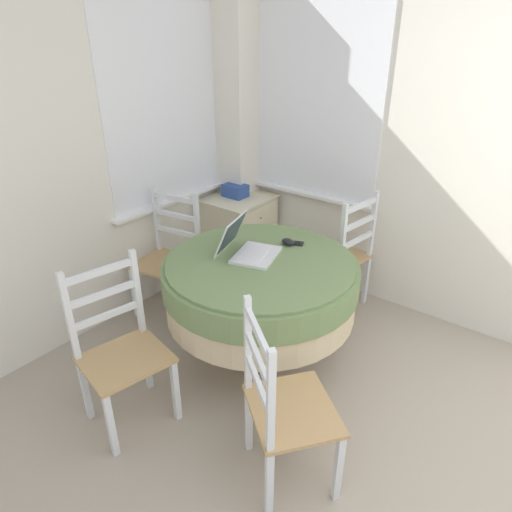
# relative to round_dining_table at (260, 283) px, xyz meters

# --- Properties ---
(corner_room_shell) EXTENTS (4.11, 5.02, 2.55)m
(corner_room_shell) POSITION_rel_round_dining_table_xyz_m (0.43, 0.02, 0.69)
(corner_room_shell) COLOR white
(corner_room_shell) RESTS_ON ground_plane
(round_dining_table) EXTENTS (1.22, 1.22, 0.75)m
(round_dining_table) POSITION_rel_round_dining_table_xyz_m (0.00, 0.00, 0.00)
(round_dining_table) COLOR #4C3D2D
(round_dining_table) RESTS_ON ground_plane
(laptop) EXTENTS (0.40, 0.42, 0.24)m
(laptop) POSITION_rel_round_dining_table_xyz_m (0.02, 0.11, 0.21)
(laptop) COLOR silver
(laptop) RESTS_ON round_dining_table
(computer_mouse) EXTENTS (0.06, 0.09, 0.05)m
(computer_mouse) POSITION_rel_round_dining_table_xyz_m (0.29, -0.01, 0.18)
(computer_mouse) COLOR black
(computer_mouse) RESTS_ON round_dining_table
(cell_phone) EXTENTS (0.10, 0.13, 0.01)m
(cell_phone) POSITION_rel_round_dining_table_xyz_m (0.33, -0.03, 0.17)
(cell_phone) COLOR black
(cell_phone) RESTS_ON round_dining_table
(dining_chair_near_back_window) EXTENTS (0.45, 0.49, 0.96)m
(dining_chair_near_back_window) POSITION_rel_round_dining_table_xyz_m (0.06, 0.92, -0.14)
(dining_chair_near_back_window) COLOR tan
(dining_chair_near_back_window) RESTS_ON ground_plane
(dining_chair_near_right_window) EXTENTS (0.49, 0.44, 0.96)m
(dining_chair_near_right_window) POSITION_rel_round_dining_table_xyz_m (0.90, -0.11, -0.14)
(dining_chair_near_right_window) COLOR tan
(dining_chair_near_right_window) RESTS_ON ground_plane
(dining_chair_camera_near) EXTENTS (0.57, 0.58, 0.96)m
(dining_chair_camera_near) POSITION_rel_round_dining_table_xyz_m (-0.66, -0.63, -0.14)
(dining_chair_camera_near) COLOR tan
(dining_chair_camera_near) RESTS_ON ground_plane
(dining_chair_left_flank) EXTENTS (0.51, 0.47, 0.96)m
(dining_chair_left_flank) POSITION_rel_round_dining_table_xyz_m (-0.87, 0.30, -0.14)
(dining_chair_left_flank) COLOR tan
(dining_chair_left_flank) RESTS_ON ground_plane
(corner_cabinet) EXTENTS (0.56, 0.50, 0.70)m
(corner_cabinet) POSITION_rel_round_dining_table_xyz_m (0.91, 0.92, -0.24)
(corner_cabinet) COLOR beige
(corner_cabinet) RESTS_ON ground_plane
(storage_box) EXTENTS (0.15, 0.20, 0.11)m
(storage_box) POSITION_rel_round_dining_table_xyz_m (0.91, 0.96, 0.17)
(storage_box) COLOR #2D4C93
(storage_box) RESTS_ON corner_cabinet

